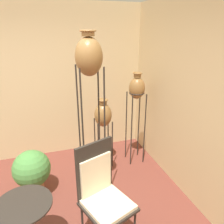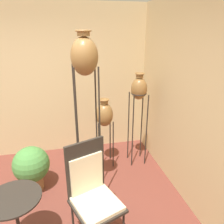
# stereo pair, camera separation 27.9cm
# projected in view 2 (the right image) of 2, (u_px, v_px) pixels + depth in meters

# --- Properties ---
(wall_back) EXTENTS (8.21, 0.06, 2.70)m
(wall_back) POSITION_uv_depth(u_px,v_px,m) (30.00, 84.00, 3.85)
(wall_back) COLOR #D1B784
(wall_back) RESTS_ON ground_plane
(wall_right) EXTENTS (0.06, 8.21, 2.70)m
(wall_right) POSITION_uv_depth(u_px,v_px,m) (215.00, 119.00, 2.35)
(wall_right) COLOR #D1B784
(wall_right) RESTS_ON ground_plane
(vase_stand_tall) EXTENTS (0.31, 0.31, 2.25)m
(vase_stand_tall) POSITION_uv_depth(u_px,v_px,m) (85.00, 62.00, 2.48)
(vase_stand_tall) COLOR #28231E
(vase_stand_tall) RESTS_ON ground_plane
(vase_stand_medium) EXTENTS (0.26, 0.26, 1.61)m
(vase_stand_medium) POSITION_uv_depth(u_px,v_px,m) (139.00, 91.00, 3.53)
(vase_stand_medium) COLOR #28231E
(vase_stand_medium) RESTS_ON ground_plane
(vase_stand_short) EXTENTS (0.29, 0.29, 1.20)m
(vase_stand_short) POSITION_uv_depth(u_px,v_px,m) (104.00, 115.00, 3.60)
(vase_stand_short) COLOR #28231E
(vase_stand_short) RESTS_ON ground_plane
(chair) EXTENTS (0.61, 0.63, 1.17)m
(chair) POSITION_uv_depth(u_px,v_px,m) (92.00, 190.00, 2.34)
(chair) COLOR #28231E
(chair) RESTS_ON ground_plane
(side_table) EXTENTS (0.55, 0.55, 0.71)m
(side_table) POSITION_uv_depth(u_px,v_px,m) (16.00, 212.00, 2.21)
(side_table) COLOR #28231E
(side_table) RESTS_ON ground_plane
(potted_plant) EXTENTS (0.52, 0.52, 0.68)m
(potted_plant) POSITION_uv_depth(u_px,v_px,m) (32.00, 166.00, 3.17)
(potted_plant) COLOR olive
(potted_plant) RESTS_ON ground_plane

